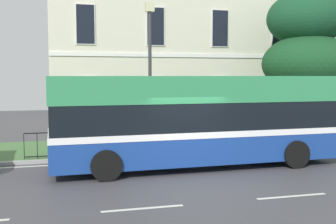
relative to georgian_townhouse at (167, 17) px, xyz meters
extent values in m
cube|color=#454448|center=(-2.82, -14.91, -7.01)|extent=(60.00, 56.00, 0.06)
cube|color=silver|center=(-2.82, -11.26, -6.98)|extent=(54.00, 0.14, 0.01)
cube|color=silver|center=(-4.82, -16.71, -6.98)|extent=(2.00, 0.12, 0.01)
cube|color=silver|center=(-0.82, -16.71, -6.98)|extent=(2.00, 0.12, 0.01)
cube|color=#9E9E99|center=(-2.82, -10.79, -6.92)|extent=(57.00, 0.24, 0.12)
cube|color=#48713E|center=(-2.82, -8.49, -6.92)|extent=(57.00, 4.37, 0.12)
cube|color=beige|center=(0.00, 0.00, -0.93)|extent=(14.57, 9.49, 11.86)
cube|color=white|center=(0.00, -4.77, -2.71)|extent=(14.57, 0.06, 0.20)
cube|color=#2D333D|center=(0.00, -4.78, -5.76)|extent=(1.10, 0.06, 2.20)
cube|color=white|center=(-5.46, -4.78, -4.85)|extent=(1.00, 0.04, 2.05)
cube|color=black|center=(-5.46, -4.80, -4.85)|extent=(0.90, 0.03, 1.95)
cube|color=white|center=(-1.82, -4.78, -4.85)|extent=(1.00, 0.04, 2.05)
cube|color=black|center=(-1.82, -4.80, -4.85)|extent=(0.90, 0.03, 1.95)
cube|color=white|center=(1.82, -4.78, -4.85)|extent=(1.00, 0.04, 2.05)
cube|color=black|center=(1.82, -4.80, -4.85)|extent=(0.90, 0.03, 1.95)
cube|color=white|center=(5.46, -4.78, -4.85)|extent=(1.00, 0.04, 2.05)
cube|color=black|center=(5.46, -4.80, -4.85)|extent=(0.90, 0.03, 1.95)
cube|color=white|center=(-5.46, -4.78, -1.21)|extent=(1.00, 0.04, 2.05)
cube|color=black|center=(-5.46, -4.80, -1.21)|extent=(0.90, 0.03, 1.95)
cube|color=white|center=(-1.82, -4.78, -1.21)|extent=(1.00, 0.04, 2.05)
cube|color=black|center=(-1.82, -4.80, -1.21)|extent=(0.90, 0.03, 1.95)
cube|color=white|center=(1.82, -4.78, -1.21)|extent=(1.00, 0.04, 2.05)
cube|color=black|center=(1.82, -4.80, -1.21)|extent=(0.90, 0.03, 1.95)
cube|color=white|center=(5.46, -4.78, -1.21)|extent=(1.00, 0.04, 2.05)
cube|color=black|center=(5.46, -4.80, -1.21)|extent=(0.90, 0.03, 1.95)
cube|color=black|center=(0.00, -10.51, -5.91)|extent=(16.10, 0.04, 0.04)
cube|color=black|center=(0.00, -10.51, -6.78)|extent=(16.10, 0.04, 0.04)
cylinder|color=black|center=(-8.05, -10.51, -6.39)|extent=(0.02, 0.02, 0.95)
cylinder|color=black|center=(-7.59, -10.51, -6.39)|extent=(0.02, 0.02, 0.95)
cylinder|color=black|center=(-7.13, -10.51, -6.39)|extent=(0.02, 0.02, 0.95)
cylinder|color=black|center=(-6.67, -10.51, -6.39)|extent=(0.02, 0.02, 0.95)
cylinder|color=black|center=(-6.21, -10.51, -6.39)|extent=(0.02, 0.02, 0.95)
cylinder|color=black|center=(-5.75, -10.51, -6.39)|extent=(0.02, 0.02, 0.95)
cylinder|color=black|center=(-5.29, -10.51, -6.39)|extent=(0.02, 0.02, 0.95)
cylinder|color=black|center=(-4.83, -10.51, -6.39)|extent=(0.02, 0.02, 0.95)
cylinder|color=black|center=(-4.37, -10.51, -6.39)|extent=(0.02, 0.02, 0.95)
cylinder|color=black|center=(-3.91, -10.51, -6.39)|extent=(0.02, 0.02, 0.95)
cylinder|color=black|center=(-3.45, -10.51, -6.39)|extent=(0.02, 0.02, 0.95)
cylinder|color=black|center=(-2.99, -10.51, -6.39)|extent=(0.02, 0.02, 0.95)
cylinder|color=black|center=(-2.53, -10.51, -6.39)|extent=(0.02, 0.02, 0.95)
cylinder|color=black|center=(-2.07, -10.51, -6.39)|extent=(0.02, 0.02, 0.95)
cylinder|color=black|center=(-1.61, -10.51, -6.39)|extent=(0.02, 0.02, 0.95)
cylinder|color=black|center=(-1.15, -10.51, -6.39)|extent=(0.02, 0.02, 0.95)
cylinder|color=black|center=(-0.69, -10.51, -6.39)|extent=(0.02, 0.02, 0.95)
cylinder|color=black|center=(-0.23, -10.51, -6.39)|extent=(0.02, 0.02, 0.95)
cylinder|color=black|center=(0.23, -10.51, -6.39)|extent=(0.02, 0.02, 0.95)
cylinder|color=black|center=(0.69, -10.51, -6.39)|extent=(0.02, 0.02, 0.95)
cylinder|color=black|center=(1.15, -10.51, -6.39)|extent=(0.02, 0.02, 0.95)
cylinder|color=black|center=(1.61, -10.51, -6.39)|extent=(0.02, 0.02, 0.95)
cylinder|color=black|center=(2.07, -10.51, -6.39)|extent=(0.02, 0.02, 0.95)
cylinder|color=black|center=(2.53, -10.51, -6.39)|extent=(0.02, 0.02, 0.95)
cylinder|color=black|center=(2.99, -10.51, -6.39)|extent=(0.02, 0.02, 0.95)
cylinder|color=black|center=(3.45, -10.51, -6.39)|extent=(0.02, 0.02, 0.95)
cylinder|color=black|center=(3.91, -10.51, -6.39)|extent=(0.02, 0.02, 0.95)
cylinder|color=black|center=(4.37, -10.51, -6.39)|extent=(0.02, 0.02, 0.95)
cylinder|color=black|center=(4.83, -10.51, -6.39)|extent=(0.02, 0.02, 0.95)
cylinder|color=#423328|center=(5.54, -7.85, -5.87)|extent=(0.42, 0.42, 1.98)
ellipsoid|color=#204726|center=(5.35, -8.04, -5.47)|extent=(5.00, 5.00, 2.53)
ellipsoid|color=#174422|center=(5.31, -7.87, -3.20)|extent=(4.52, 4.52, 2.93)
ellipsoid|color=#164327|center=(5.34, -7.60, -0.94)|extent=(3.93, 3.93, 2.76)
cube|color=navy|center=(-2.18, -12.61, -6.20)|extent=(9.92, 2.77, 1.05)
cube|color=white|center=(-2.18, -12.61, -5.72)|extent=(9.94, 2.79, 0.20)
cube|color=black|center=(-2.18, -12.61, -5.18)|extent=(9.83, 2.72, 0.99)
cube|color=#2F8953|center=(-2.18, -12.61, -4.25)|extent=(9.92, 2.77, 0.87)
cube|color=black|center=(2.77, -12.50, -5.23)|extent=(0.11, 2.14, 0.91)
cube|color=black|center=(2.77, -12.50, -4.30)|extent=(0.10, 1.83, 0.56)
cylinder|color=silver|center=(2.75, -11.69, -6.50)|extent=(0.04, 0.20, 0.20)
cylinder|color=silver|center=(2.79, -13.32, -6.50)|extent=(0.04, 0.20, 0.20)
cylinder|color=black|center=(1.05, -11.32, -6.50)|extent=(0.97, 0.32, 0.96)
cylinder|color=black|center=(1.10, -13.76, -6.50)|extent=(0.97, 0.32, 0.96)
cylinder|color=black|center=(-5.46, -11.46, -6.50)|extent=(0.97, 0.32, 0.96)
cylinder|color=black|center=(-5.41, -13.91, -6.50)|extent=(0.97, 0.32, 0.96)
cylinder|color=#333338|center=(-3.14, -9.58, -4.04)|extent=(0.14, 0.14, 5.64)
cube|color=beige|center=(-3.14, -9.58, -1.04)|extent=(0.36, 0.24, 0.36)
cylinder|color=#4C4742|center=(5.10, -9.77, -6.43)|extent=(0.50, 0.50, 0.86)
ellipsoid|color=black|center=(5.10, -9.77, -5.92)|extent=(0.51, 0.51, 0.18)
camera|label=1|loc=(-6.59, -26.07, -3.81)|focal=43.56mm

